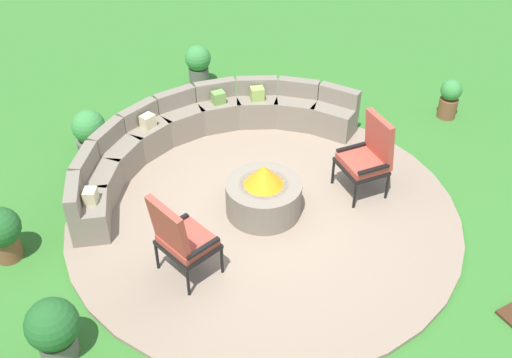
{
  "coord_description": "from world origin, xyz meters",
  "views": [
    {
      "loc": [
        -3.01,
        -5.15,
        5.17
      ],
      "look_at": [
        0.0,
        0.2,
        0.45
      ],
      "focal_mm": 42.07,
      "sensor_mm": 36.0,
      "label": 1
    }
  ],
  "objects_px": {
    "potted_plant_0": "(90,130)",
    "potted_plant_4": "(53,328)",
    "fire_pit": "(264,194)",
    "curved_stone_bench": "(198,135)",
    "lounge_chair_front_right": "(369,154)",
    "potted_plant_1": "(198,64)",
    "lounge_chair_front_left": "(180,237)",
    "potted_plant_3": "(2,232)",
    "potted_plant_2": "(450,98)"
  },
  "relations": [
    {
      "from": "potted_plant_0",
      "to": "potted_plant_4",
      "type": "relative_size",
      "value": 0.96
    },
    {
      "from": "fire_pit",
      "to": "potted_plant_0",
      "type": "xyz_separation_m",
      "value": [
        -1.51,
        2.52,
        0.03
      ]
    },
    {
      "from": "curved_stone_bench",
      "to": "lounge_chair_front_right",
      "type": "relative_size",
      "value": 4.14
    },
    {
      "from": "fire_pit",
      "to": "potted_plant_0",
      "type": "relative_size",
      "value": 1.42
    },
    {
      "from": "lounge_chair_front_right",
      "to": "potted_plant_1",
      "type": "distance_m",
      "value": 3.96
    },
    {
      "from": "potted_plant_1",
      "to": "lounge_chair_front_left",
      "type": "bearing_deg",
      "value": -117.18
    },
    {
      "from": "fire_pit",
      "to": "potted_plant_3",
      "type": "height_order",
      "value": "fire_pit"
    },
    {
      "from": "curved_stone_bench",
      "to": "potted_plant_4",
      "type": "distance_m",
      "value": 3.73
    },
    {
      "from": "potted_plant_3",
      "to": "potted_plant_1",
      "type": "bearing_deg",
      "value": 36.16
    },
    {
      "from": "lounge_chair_front_left",
      "to": "potted_plant_1",
      "type": "height_order",
      "value": "lounge_chair_front_left"
    },
    {
      "from": "potted_plant_1",
      "to": "potted_plant_4",
      "type": "relative_size",
      "value": 1.02
    },
    {
      "from": "potted_plant_1",
      "to": "potted_plant_4",
      "type": "height_order",
      "value": "potted_plant_1"
    },
    {
      "from": "potted_plant_3",
      "to": "fire_pit",
      "type": "bearing_deg",
      "value": -15.01
    },
    {
      "from": "lounge_chair_front_right",
      "to": "potted_plant_4",
      "type": "bearing_deg",
      "value": 103.6
    },
    {
      "from": "lounge_chair_front_right",
      "to": "potted_plant_2",
      "type": "relative_size",
      "value": 1.69
    },
    {
      "from": "curved_stone_bench",
      "to": "potted_plant_1",
      "type": "distance_m",
      "value": 2.17
    },
    {
      "from": "curved_stone_bench",
      "to": "lounge_chair_front_left",
      "type": "distance_m",
      "value": 2.51
    },
    {
      "from": "lounge_chair_front_left",
      "to": "potted_plant_4",
      "type": "distance_m",
      "value": 1.59
    },
    {
      "from": "potted_plant_1",
      "to": "potted_plant_4",
      "type": "distance_m",
      "value": 5.79
    },
    {
      "from": "potted_plant_0",
      "to": "potted_plant_4",
      "type": "distance_m",
      "value": 3.65
    },
    {
      "from": "potted_plant_0",
      "to": "potted_plant_2",
      "type": "relative_size",
      "value": 1.04
    },
    {
      "from": "fire_pit",
      "to": "potted_plant_4",
      "type": "bearing_deg",
      "value": -163.41
    },
    {
      "from": "lounge_chair_front_left",
      "to": "lounge_chair_front_right",
      "type": "height_order",
      "value": "lounge_chair_front_left"
    },
    {
      "from": "potted_plant_0",
      "to": "lounge_chair_front_right",
      "type": "bearing_deg",
      "value": -43.42
    },
    {
      "from": "lounge_chair_front_left",
      "to": "lounge_chair_front_right",
      "type": "distance_m",
      "value": 2.81
    },
    {
      "from": "fire_pit",
      "to": "potted_plant_0",
      "type": "distance_m",
      "value": 2.93
    },
    {
      "from": "lounge_chair_front_left",
      "to": "potted_plant_0",
      "type": "height_order",
      "value": "lounge_chair_front_left"
    },
    {
      "from": "fire_pit",
      "to": "potted_plant_1",
      "type": "bearing_deg",
      "value": 78.05
    },
    {
      "from": "fire_pit",
      "to": "lounge_chair_front_right",
      "type": "bearing_deg",
      "value": -10.66
    },
    {
      "from": "curved_stone_bench",
      "to": "potted_plant_1",
      "type": "xyz_separation_m",
      "value": [
        0.92,
        1.97,
        0.06
      ]
    },
    {
      "from": "potted_plant_0",
      "to": "potted_plant_3",
      "type": "height_order",
      "value": "potted_plant_3"
    },
    {
      "from": "fire_pit",
      "to": "lounge_chair_front_right",
      "type": "relative_size",
      "value": 0.88
    },
    {
      "from": "lounge_chair_front_right",
      "to": "potted_plant_0",
      "type": "height_order",
      "value": "lounge_chair_front_right"
    },
    {
      "from": "lounge_chair_front_left",
      "to": "lounge_chair_front_right",
      "type": "relative_size",
      "value": 1.02
    },
    {
      "from": "curved_stone_bench",
      "to": "potted_plant_4",
      "type": "bearing_deg",
      "value": -137.44
    },
    {
      "from": "lounge_chair_front_left",
      "to": "potted_plant_1",
      "type": "distance_m",
      "value": 4.67
    },
    {
      "from": "potted_plant_1",
      "to": "fire_pit",
      "type": "bearing_deg",
      "value": -101.95
    },
    {
      "from": "fire_pit",
      "to": "potted_plant_2",
      "type": "xyz_separation_m",
      "value": [
        3.82,
        0.66,
        0.01
      ]
    },
    {
      "from": "lounge_chair_front_left",
      "to": "potted_plant_4",
      "type": "bearing_deg",
      "value": -92.26
    },
    {
      "from": "lounge_chair_front_right",
      "to": "potted_plant_0",
      "type": "distance_m",
      "value": 4.06
    },
    {
      "from": "fire_pit",
      "to": "lounge_chair_front_left",
      "type": "xyz_separation_m",
      "value": [
        -1.36,
        -0.52,
        0.3
      ]
    },
    {
      "from": "curved_stone_bench",
      "to": "potted_plant_3",
      "type": "bearing_deg",
      "value": -164.03
    },
    {
      "from": "potted_plant_3",
      "to": "potted_plant_4",
      "type": "relative_size",
      "value": 1.0
    },
    {
      "from": "fire_pit",
      "to": "potted_plant_0",
      "type": "height_order",
      "value": "fire_pit"
    },
    {
      "from": "lounge_chair_front_right",
      "to": "fire_pit",
      "type": "bearing_deg",
      "value": 85.15
    },
    {
      "from": "potted_plant_0",
      "to": "potted_plant_1",
      "type": "relative_size",
      "value": 0.93
    },
    {
      "from": "lounge_chair_front_right",
      "to": "lounge_chair_front_left",
      "type": "bearing_deg",
      "value": 101.01
    },
    {
      "from": "curved_stone_bench",
      "to": "lounge_chair_front_right",
      "type": "xyz_separation_m",
      "value": [
        1.59,
        -1.93,
        0.28
      ]
    },
    {
      "from": "lounge_chair_front_right",
      "to": "potted_plant_1",
      "type": "xyz_separation_m",
      "value": [
        -0.67,
        3.89,
        -0.22
      ]
    },
    {
      "from": "lounge_chair_front_left",
      "to": "potted_plant_3",
      "type": "distance_m",
      "value": 2.18
    }
  ]
}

